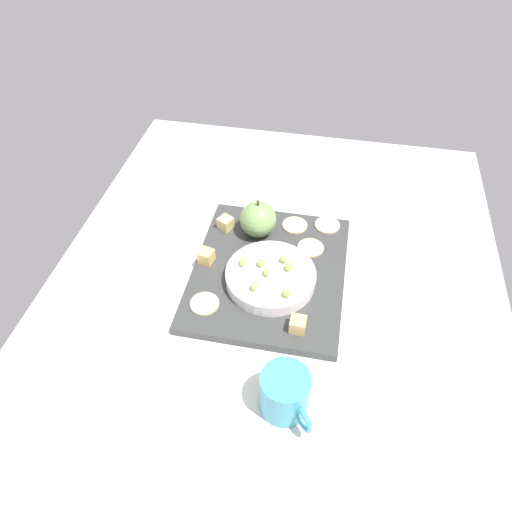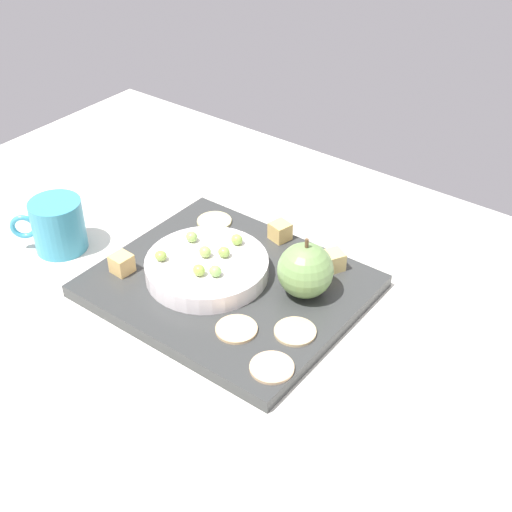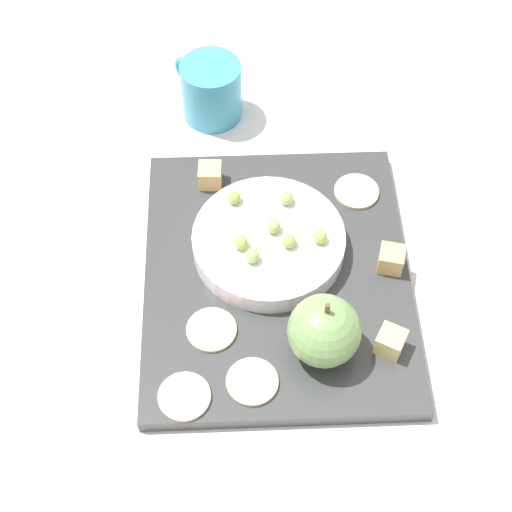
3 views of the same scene
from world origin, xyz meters
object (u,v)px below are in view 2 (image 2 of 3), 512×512
serving_dish (207,268)px  cracker_2 (214,221)px  grape_5 (161,256)px  grape_1 (215,271)px  cracker_3 (272,367)px  grape_2 (237,240)px  cheese_cube_1 (333,261)px  cracker_0 (236,329)px  grape_3 (224,252)px  grape_4 (199,270)px  cup (57,225)px  platter (229,286)px  cheese_cube_2 (280,231)px  apple_whole (305,270)px  cracker_1 (295,332)px  grape_0 (192,237)px  grape_6 (205,252)px  cheese_cube_0 (122,264)px

serving_dish → cracker_2: 13.31cm
grape_5 → grape_1: bearing=12.2°
cracker_3 → grape_2: bearing=138.9°
cheese_cube_1 → cracker_0: (-2.72, -18.24, -1.13)cm
cheese_cube_1 → cracker_2: (-20.72, -1.03, -1.13)cm
serving_dish → grape_3: size_ratio=9.89×
grape_4 → cup: size_ratio=0.18×
platter → cheese_cube_2: (-0.29, 12.47, 2.26)cm
grape_4 → cup: (-24.81, -3.15, -1.20)cm
apple_whole → cracker_0: bearing=-102.7°
cracker_1 → grape_0: 21.65cm
cracker_0 → cracker_1: same height
grape_2 → grape_3: 3.42cm
platter → grape_6: grape_6 is taller
cheese_cube_0 → platter: bearing=29.0°
cheese_cube_2 → grape_5: 18.74cm
grape_6 → cracker_1: bearing=-9.8°
cheese_cube_0 → grape_4: 11.93cm
apple_whole → grape_6: size_ratio=4.36×
cheese_cube_0 → cracker_3: (27.61, -2.72, -1.13)cm
cracker_1 → grape_3: 15.95cm
cracker_2 → cheese_cube_0: bearing=-97.2°
cracker_1 → grape_1: grape_1 is taller
platter → apple_whole: (9.68, 4.09, 4.65)cm
platter → cheese_cube_2: bearing=91.3°
platter → grape_0: 8.91cm
grape_5 → grape_6: (4.27, 4.22, 0.10)cm
serving_dish → grape_2: 5.94cm
platter → grape_4: 6.02cm
serving_dish → platter: bearing=14.1°
apple_whole → cracker_1: (3.54, -7.28, -3.52)cm
grape_5 → grape_0: bearing=86.5°
cracker_0 → grape_0: grape_0 is taller
cracker_2 → grape_2: size_ratio=3.09×
grape_2 → cracker_3: bearing=-41.1°
grape_0 → grape_2: (5.50, 3.30, 0.00)cm
cheese_cube_0 → cheese_cube_1: same height
apple_whole → grape_0: size_ratio=4.36×
cheese_cube_2 → cracker_2: (-10.59, -2.49, -1.13)cm
apple_whole → grape_6: apple_whole is taller
cheese_cube_0 → grape_6: grape_6 is taller
cheese_cube_0 → grape_1: bearing=19.0°
apple_whole → grape_5: bearing=-154.3°
cheese_cube_2 → grape_2: bearing=-104.0°
platter → grape_1: 5.02cm
cheese_cube_0 → grape_4: grape_4 is taller
cracker_0 → serving_dish: bearing=147.9°
cracker_1 → cracker_3: same height
cheese_cube_0 → grape_6: size_ratio=1.56×
apple_whole → cheese_cube_0: 25.50cm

